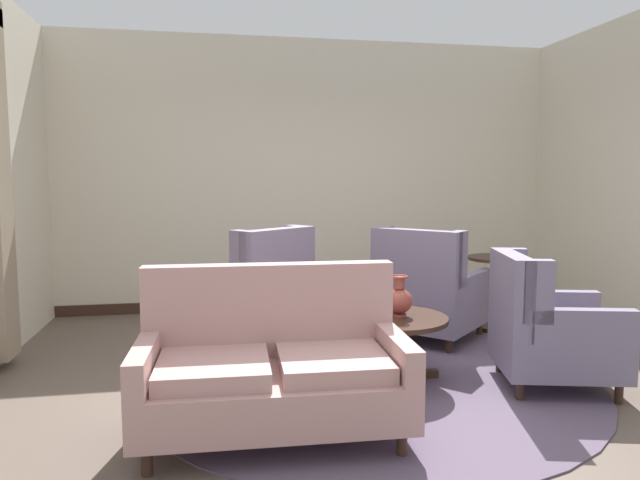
{
  "coord_description": "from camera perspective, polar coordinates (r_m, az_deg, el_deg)",
  "views": [
    {
      "loc": [
        -1.13,
        -3.85,
        1.52
      ],
      "look_at": [
        -0.26,
        0.81,
        1.01
      ],
      "focal_mm": 32.51,
      "sensor_mm": 36.0,
      "label": 1
    }
  ],
  "objects": [
    {
      "name": "settee",
      "position": [
        3.49,
        -4.64,
        -12.47
      ],
      "size": [
        1.57,
        0.84,
        0.98
      ],
      "rotation": [
        0.0,
        0.0,
        -0.03
      ],
      "color": "tan",
      "rests_on": "ground"
    },
    {
      "name": "baseboard_back",
      "position": [
        6.88,
        -0.85,
        -6.08
      ],
      "size": [
        5.77,
        0.03,
        0.12
      ],
      "primitive_type": "cube",
      "color": "#382319",
      "rests_on": "ground"
    },
    {
      "name": "side_table",
      "position": [
        6.05,
        16.96,
        -4.3
      ],
      "size": [
        0.58,
        0.58,
        0.74
      ],
      "color": "#382319",
      "rests_on": "ground"
    },
    {
      "name": "wall_back",
      "position": [
        6.78,
        -0.95,
        6.38
      ],
      "size": [
        5.93,
        0.08,
        3.09
      ],
      "primitive_type": "cube",
      "color": "beige",
      "rests_on": "ground"
    },
    {
      "name": "area_rug",
      "position": [
        4.56,
        4.52,
        -13.21
      ],
      "size": [
        3.44,
        3.44,
        0.01
      ],
      "primitive_type": "cylinder",
      "color": "#5B4C60",
      "rests_on": "ground"
    },
    {
      "name": "armchair_foreground_right",
      "position": [
        4.53,
        21.34,
        -8.22
      ],
      "size": [
        0.97,
        0.9,
        0.98
      ],
      "rotation": [
        0.0,
        0.0,
        7.61
      ],
      "color": "slate",
      "rests_on": "ground"
    },
    {
      "name": "armchair_near_sideboard",
      "position": [
        5.49,
        10.58,
        -5.28
      ],
      "size": [
        1.22,
        1.22,
        1.06
      ],
      "rotation": [
        0.0,
        0.0,
        2.34
      ],
      "color": "slate",
      "rests_on": "ground"
    },
    {
      "name": "armchair_near_window",
      "position": [
        4.93,
        -5.97,
        -6.23
      ],
      "size": [
        1.07,
        1.09,
        1.11
      ],
      "rotation": [
        0.0,
        0.0,
        3.81
      ],
      "color": "slate",
      "rests_on": "ground"
    },
    {
      "name": "coffee_table",
      "position": [
        4.38,
        7.13,
        -8.69
      ],
      "size": [
        0.82,
        0.82,
        0.5
      ],
      "color": "#382319",
      "rests_on": "ground"
    },
    {
      "name": "porcelain_vase",
      "position": [
        4.32,
        7.8,
        -5.82
      ],
      "size": [
        0.2,
        0.2,
        0.31
      ],
      "color": "brown",
      "rests_on": "coffee_table"
    },
    {
      "name": "ground",
      "position": [
        4.29,
        5.6,
        -14.57
      ],
      "size": [
        8.08,
        8.08,
        0.0
      ],
      "primitive_type": "plane",
      "color": "brown"
    }
  ]
}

